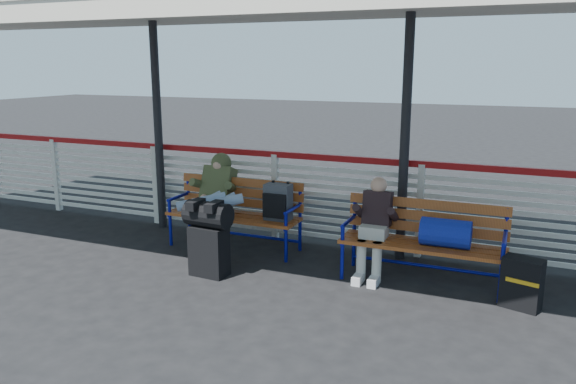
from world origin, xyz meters
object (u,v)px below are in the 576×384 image
at_px(traveler_man, 212,199).
at_px(companion_person, 374,226).
at_px(luggage_stack, 209,236).
at_px(suitcase_side, 522,283).
at_px(bench_right, 433,234).
at_px(bench_left, 249,205).

xyz_separation_m(traveler_man, companion_person, (2.11, 0.05, -0.13)).
height_order(luggage_stack, suitcase_side, luggage_stack).
relative_size(luggage_stack, bench_right, 0.49).
bearing_deg(traveler_man, bench_left, 44.36).
bearing_deg(bench_right, traveler_man, -178.75).
bearing_deg(suitcase_side, traveler_man, -167.35).
height_order(bench_left, companion_person, companion_person).
distance_m(bench_left, traveler_man, 0.51).
bearing_deg(bench_left, suitcase_side, -10.09).
bearing_deg(companion_person, suitcase_side, -10.54).
bearing_deg(companion_person, bench_right, 1.31).
distance_m(traveler_man, companion_person, 2.11).
bearing_deg(bench_right, luggage_stack, -162.84).
height_order(luggage_stack, bench_right, bench_right).
bearing_deg(companion_person, luggage_stack, -157.43).
bearing_deg(luggage_stack, suitcase_side, 11.45).
distance_m(bench_right, companion_person, 0.66).
relative_size(bench_left, suitcase_side, 3.41).
bearing_deg(bench_right, bench_left, 173.28).
relative_size(companion_person, suitcase_side, 2.17).
bearing_deg(bench_right, companion_person, -178.69).
xyz_separation_m(traveler_man, suitcase_side, (3.71, -0.25, -0.46)).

